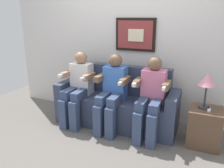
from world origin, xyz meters
name	(u,v)px	position (x,y,z in m)	size (l,w,h in m)	color
ground_plane	(108,133)	(0.00, 0.00, 0.00)	(5.51, 5.51, 0.00)	#66605B
back_wall_assembly	(128,37)	(0.00, 0.76, 1.30)	(4.24, 0.10, 2.60)	silver
couch	(116,105)	(0.00, 0.33, 0.31)	(1.84, 0.58, 0.90)	#333D56
person_on_left	(78,86)	(-0.57, 0.16, 0.61)	(0.46, 0.56, 1.11)	white
person_in_middle	(112,90)	(0.00, 0.16, 0.61)	(0.46, 0.56, 1.11)	#3F72CC
person_on_right	(151,95)	(0.57, 0.16, 0.61)	(0.46, 0.56, 1.11)	pink
side_table_right	(204,127)	(1.27, 0.22, 0.25)	(0.40, 0.40, 0.50)	brown
table_lamp	(207,81)	(1.23, 0.25, 0.86)	(0.22, 0.22, 0.46)	#333338
spare_remote_on_table	(209,110)	(1.29, 0.19, 0.51)	(0.04, 0.13, 0.02)	white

